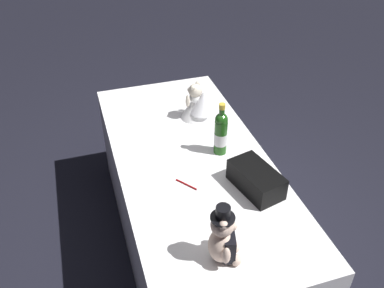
# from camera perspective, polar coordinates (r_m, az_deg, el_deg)

# --- Properties ---
(ground_plane) EXTENTS (12.00, 12.00, 0.00)m
(ground_plane) POSITION_cam_1_polar(r_m,az_deg,el_deg) (2.76, 0.00, -13.50)
(ground_plane) COLOR black
(reception_table) EXTENTS (1.82, 0.82, 0.70)m
(reception_table) POSITION_cam_1_polar(r_m,az_deg,el_deg) (2.51, 0.00, -8.33)
(reception_table) COLOR white
(reception_table) RESTS_ON ground_plane
(teddy_bear_groom) EXTENTS (0.15, 0.15, 0.30)m
(teddy_bear_groom) POSITION_cam_1_polar(r_m,az_deg,el_deg) (1.71, 4.37, -12.97)
(teddy_bear_groom) COLOR beige
(teddy_bear_groom) RESTS_ON reception_table
(teddy_bear_bride) EXTENTS (0.23, 0.23, 0.24)m
(teddy_bear_bride) POSITION_cam_1_polar(r_m,az_deg,el_deg) (2.56, 0.72, 5.61)
(teddy_bear_bride) COLOR white
(teddy_bear_bride) RESTS_ON reception_table
(champagne_bottle) EXTENTS (0.07, 0.07, 0.31)m
(champagne_bottle) POSITION_cam_1_polar(r_m,az_deg,el_deg) (2.25, 3.98, 1.57)
(champagne_bottle) COLOR #1D5116
(champagne_bottle) RESTS_ON reception_table
(signing_pen) EXTENTS (0.11, 0.09, 0.01)m
(signing_pen) POSITION_cam_1_polar(r_m,az_deg,el_deg) (2.10, -0.68, -5.63)
(signing_pen) COLOR maroon
(signing_pen) RESTS_ON reception_table
(gift_case_black) EXTENTS (0.32, 0.22, 0.12)m
(gift_case_black) POSITION_cam_1_polar(r_m,az_deg,el_deg) (2.08, 8.80, -4.82)
(gift_case_black) COLOR black
(gift_case_black) RESTS_ON reception_table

